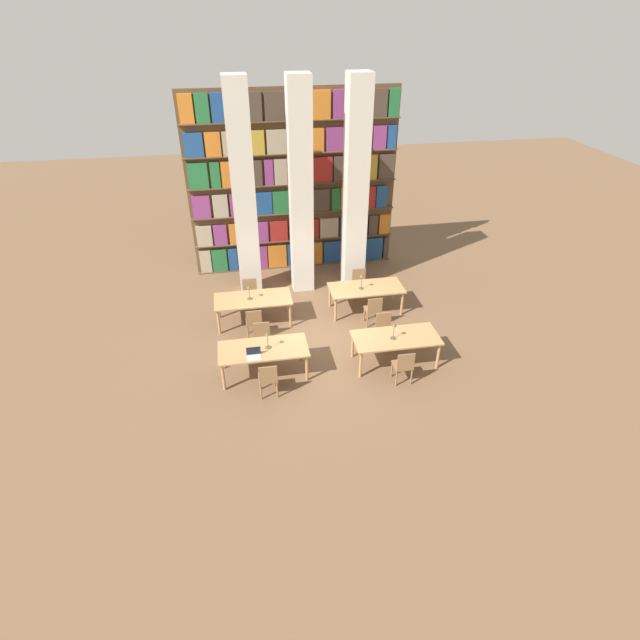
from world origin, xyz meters
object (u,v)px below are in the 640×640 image
(laptop, at_px, (254,355))
(chair_4, at_px, (254,322))
(chair_0, at_px, (268,378))
(chair_7, at_px, (360,283))
(pillar_center, at_px, (301,192))
(desk_lamp_3, at_px, (362,279))
(chair_1, at_px, (262,339))
(chair_5, at_px, (250,293))
(desk_lamp_1, at_px, (394,329))
(reading_table_2, at_px, (253,301))
(desk_lamp_2, at_px, (249,290))
(chair_3, at_px, (384,329))
(pillar_left, at_px, (244,195))
(reading_table_0, at_px, (263,351))
(reading_table_1, at_px, (396,340))
(reading_table_3, at_px, (366,290))
(desk_lamp_0, at_px, (268,337))
(chair_6, at_px, (373,309))
(chair_2, at_px, (403,365))
(pillar_right, at_px, (356,188))

(laptop, bearing_deg, chair_4, 86.72)
(chair_0, height_order, chair_7, same)
(pillar_center, distance_m, desk_lamp_3, 3.00)
(chair_1, bearing_deg, chair_5, -86.33)
(desk_lamp_1, relative_size, chair_7, 0.47)
(reading_table_2, relative_size, desk_lamp_2, 5.01)
(chair_0, relative_size, chair_3, 1.00)
(pillar_left, relative_size, reading_table_0, 2.92)
(chair_1, bearing_deg, desk_lamp_2, -82.88)
(reading_table_1, relative_size, desk_lamp_2, 5.01)
(laptop, xyz_separation_m, reading_table_3, (3.29, 2.69, -0.12))
(pillar_center, bearing_deg, desk_lamp_0, -108.71)
(pillar_center, xyz_separation_m, laptop, (-1.75, -4.44, -2.21))
(pillar_center, bearing_deg, chair_6, -58.17)
(chair_2, distance_m, chair_5, 5.11)
(pillar_left, relative_size, chair_2, 6.75)
(chair_4, relative_size, chair_7, 1.00)
(chair_0, distance_m, chair_6, 3.88)
(chair_1, xyz_separation_m, reading_table_1, (3.12, -0.86, 0.19))
(reading_table_0, bearing_deg, pillar_right, 53.24)
(chair_5, distance_m, desk_lamp_3, 3.18)
(chair_5, bearing_deg, chair_7, -178.97)
(chair_0, xyz_separation_m, laptop, (-0.26, 0.48, 0.31))
(chair_3, distance_m, chair_6, 0.97)
(pillar_right, bearing_deg, desk_lamp_3, -95.95)
(chair_0, height_order, reading_table_1, chair_0)
(pillar_left, bearing_deg, reading_table_0, -89.21)
(desk_lamp_1, relative_size, desk_lamp_2, 1.01)
(reading_table_0, height_order, reading_table_2, same)
(reading_table_1, distance_m, chair_7, 3.27)
(reading_table_0, relative_size, chair_0, 2.31)
(chair_1, distance_m, desk_lamp_0, 0.94)
(chair_7, bearing_deg, pillar_center, -32.28)
(desk_lamp_0, distance_m, chair_4, 1.68)
(laptop, relative_size, reading_table_1, 0.16)
(chair_1, distance_m, desk_lamp_1, 3.21)
(desk_lamp_0, xyz_separation_m, chair_3, (2.99, 0.66, -0.55))
(desk_lamp_3, bearing_deg, chair_3, -83.59)
(pillar_left, xyz_separation_m, desk_lamp_0, (0.18, -4.14, -1.96))
(chair_5, bearing_deg, chair_2, 129.10)
(reading_table_3, bearing_deg, reading_table_1, -88.18)
(reading_table_1, bearing_deg, pillar_left, 127.04)
(desk_lamp_0, xyz_separation_m, chair_4, (-0.24, 1.57, -0.55))
(reading_table_0, distance_m, chair_1, 0.79)
(desk_lamp_2, bearing_deg, pillar_center, 47.29)
(laptop, xyz_separation_m, chair_5, (0.11, 3.39, -0.31))
(chair_5, height_order, desk_lamp_2, desk_lamp_2)
(reading_table_0, bearing_deg, desk_lamp_0, 3.94)
(desk_lamp_1, bearing_deg, pillar_left, 125.99)
(pillar_right, bearing_deg, desk_lamp_0, -125.75)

